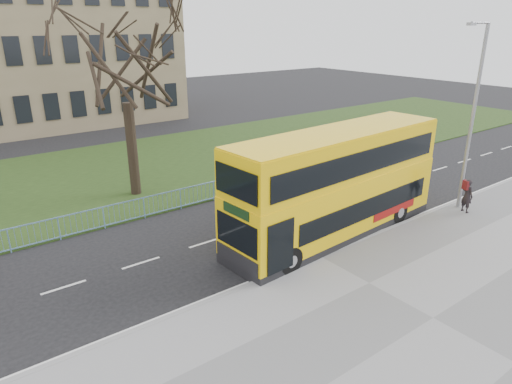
% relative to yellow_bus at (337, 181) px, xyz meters
% --- Properties ---
extents(ground, '(120.00, 120.00, 0.00)m').
position_rel_yellow_bus_xyz_m(ground, '(-2.19, 0.24, -2.53)').
color(ground, black).
rests_on(ground, ground).
extents(pavement, '(80.00, 10.50, 0.12)m').
position_rel_yellow_bus_xyz_m(pavement, '(-2.19, -6.51, -2.47)').
color(pavement, slate).
rests_on(pavement, ground).
extents(kerb, '(80.00, 0.20, 0.14)m').
position_rel_yellow_bus_xyz_m(kerb, '(-2.19, -1.31, -2.46)').
color(kerb, gray).
rests_on(kerb, ground).
extents(grass_verge, '(80.00, 15.40, 0.08)m').
position_rel_yellow_bus_xyz_m(grass_verge, '(-2.19, 14.54, -2.49)').
color(grass_verge, '#1F3412').
rests_on(grass_verge, ground).
extents(guard_railing, '(40.00, 0.12, 1.10)m').
position_rel_yellow_bus_xyz_m(guard_railing, '(-2.19, 6.84, -1.98)').
color(guard_railing, '#78AAD6').
rests_on(guard_railing, ground).
extents(bare_tree, '(8.44, 8.44, 12.05)m').
position_rel_yellow_bus_xyz_m(bare_tree, '(-5.19, 10.24, 3.58)').
color(bare_tree, black).
rests_on(bare_tree, grass_verge).
extents(yellow_bus, '(11.40, 3.40, 4.71)m').
position_rel_yellow_bus_xyz_m(yellow_bus, '(0.00, 0.00, 0.00)').
color(yellow_bus, yellow).
rests_on(yellow_bus, ground).
extents(pedestrian, '(0.55, 0.71, 1.72)m').
position_rel_yellow_bus_xyz_m(pedestrian, '(6.94, -2.34, -1.55)').
color(pedestrian, black).
rests_on(pedestrian, pavement).
extents(street_lamp, '(1.91, 0.29, 9.00)m').
position_rel_yellow_bus_xyz_m(street_lamp, '(7.19, -1.77, 2.53)').
color(street_lamp, gray).
rests_on(street_lamp, pavement).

